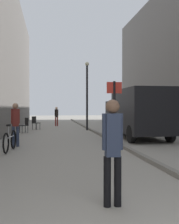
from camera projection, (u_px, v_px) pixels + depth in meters
The scene contains 11 objects.
ground_plane at pixel (74, 138), 13.77m from camera, with size 80.00×80.00×0.00m, color gray.
kerb_strip at pixel (104, 136), 14.01m from camera, with size 0.16×40.00×0.12m, color slate.
pedestrian_main_foreground at pixel (113, 145), 4.23m from camera, with size 0.34×0.22×1.70m.
pedestrian_mid_block at pixel (56, 115), 22.70m from camera, with size 0.32×0.23×1.64m.
pedestrian_far_crossing at pixel (15, 122), 10.70m from camera, with size 0.34×0.26×1.75m.
delivery_van at pixel (137, 112), 13.76m from camera, with size 2.10×5.42×2.49m.
street_sign_post at pixel (114, 108), 10.40m from camera, with size 0.60×0.10×2.60m.
lamp_post at pixel (87, 91), 18.61m from camera, with size 0.28×0.28×4.76m.
bicycle_leaning at pixel (10, 141), 9.62m from camera, with size 0.26×1.77×0.98m.
cafe_chair_near_window at pixel (35, 122), 19.14m from camera, with size 0.62×0.62×0.94m.
cafe_chair_by_doorway at pixel (25, 124), 16.63m from camera, with size 0.60×0.60×0.94m.
Camera 1 is at (-1.31, -1.70, 1.58)m, focal length 42.84 mm.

